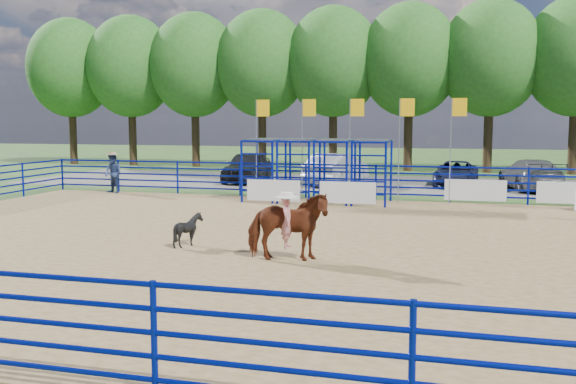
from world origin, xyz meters
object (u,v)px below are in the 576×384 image
(horse_and_rider, at_px, (287,224))
(calf, at_px, (188,230))
(car_c, at_px, (456,174))
(spectator_cowboy, at_px, (113,173))
(car_a, at_px, (247,167))
(car_d, at_px, (531,174))
(car_b, at_px, (337,169))

(horse_and_rider, height_order, calf, horse_and_rider)
(horse_and_rider, xyz_separation_m, car_c, (3.70, 18.87, -0.26))
(calf, xyz_separation_m, spectator_cowboy, (-8.39, 10.50, 0.48))
(car_a, height_order, car_c, car_a)
(horse_and_rider, xyz_separation_m, spectator_cowboy, (-11.40, 11.53, 0.04))
(calf, height_order, car_a, car_a)
(car_a, bearing_deg, car_d, -4.58)
(car_a, xyz_separation_m, car_b, (4.94, -0.14, -0.02))
(spectator_cowboy, xyz_separation_m, car_c, (15.10, 7.35, -0.30))
(car_d, bearing_deg, spectator_cowboy, 8.66)
(calf, height_order, car_c, car_c)
(horse_and_rider, distance_m, calf, 3.21)
(horse_and_rider, relative_size, car_b, 0.46)
(car_d, bearing_deg, car_b, -11.10)
(spectator_cowboy, height_order, car_a, spectator_cowboy)
(car_a, bearing_deg, car_b, -5.47)
(car_a, bearing_deg, calf, -80.11)
(car_b, bearing_deg, car_a, 11.31)
(horse_and_rider, relative_size, calf, 2.54)
(car_b, bearing_deg, spectator_cowboy, 48.95)
(horse_and_rider, xyz_separation_m, car_b, (-2.30, 18.15, -0.08))
(horse_and_rider, relative_size, spectator_cowboy, 1.21)
(horse_and_rider, distance_m, car_c, 19.23)
(calf, relative_size, car_b, 0.18)
(horse_and_rider, bearing_deg, calf, 161.22)
(car_b, xyz_separation_m, car_c, (6.00, 0.72, -0.18))
(calf, distance_m, car_c, 19.07)
(car_d, bearing_deg, car_a, -11.57)
(car_a, xyz_separation_m, car_c, (10.95, 0.58, -0.19))
(car_c, bearing_deg, car_b, -171.12)
(spectator_cowboy, height_order, car_b, spectator_cowboy)
(car_c, distance_m, car_d, 3.54)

